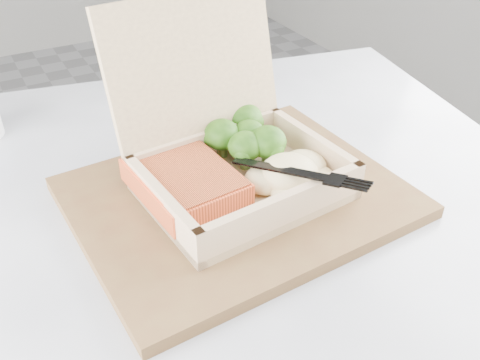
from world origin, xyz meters
TOP-DOWN VIEW (x-y plane):
  - cafe_table at (0.40, -0.62)m, footprint 0.97×0.97m
  - serving_tray at (0.44, -0.60)m, footprint 0.36×0.30m
  - takeout_container at (0.44, -0.57)m, footprint 0.22×0.22m
  - salmon_fillet at (0.38, -0.58)m, footprint 0.11×0.13m
  - broccoli_pile at (0.48, -0.55)m, footprint 0.11×0.11m
  - mashed_potatoes at (0.48, -0.63)m, footprint 0.10×0.09m
  - plastic_fork at (0.46, -0.62)m, footprint 0.09×0.15m
  - receipt at (0.51, -0.41)m, footprint 0.14×0.17m

SIDE VIEW (x-z plane):
  - cafe_table at x=0.40m, z-range 0.18..0.92m
  - receipt at x=0.51m, z-range 0.74..0.74m
  - serving_tray at x=0.44m, z-range 0.74..0.75m
  - salmon_fillet at x=0.38m, z-range 0.76..0.79m
  - mashed_potatoes at x=0.48m, z-range 0.76..0.80m
  - broccoli_pile at x=0.48m, z-range 0.76..0.80m
  - plastic_fork at x=0.46m, z-range 0.79..0.80m
  - takeout_container at x=0.44m, z-range 0.70..0.90m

